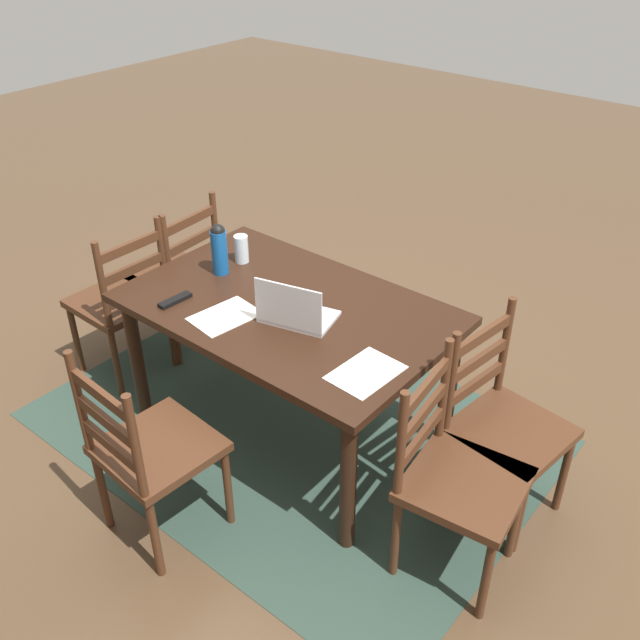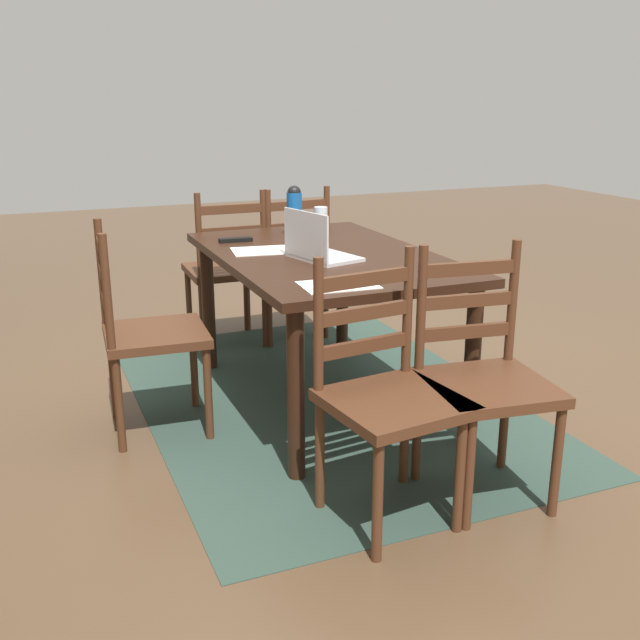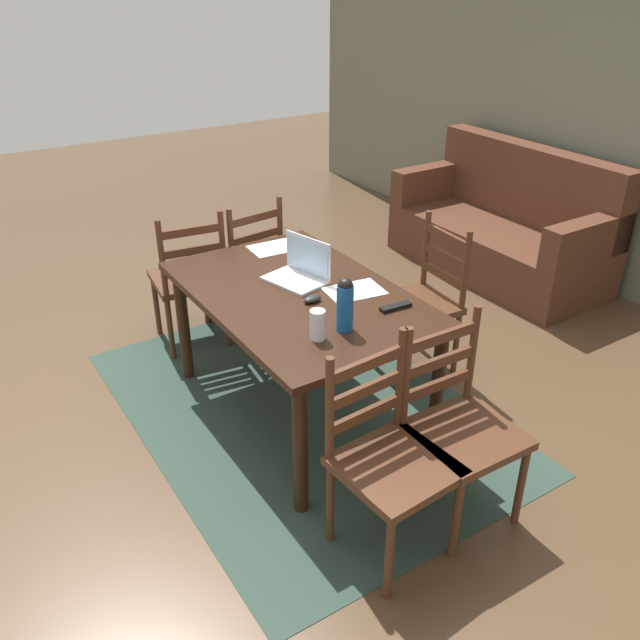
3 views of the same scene
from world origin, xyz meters
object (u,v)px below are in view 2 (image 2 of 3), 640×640
(chair_left_near, at_px, (483,380))
(dining_table, at_px, (324,272))
(computer_mouse, at_px, (314,244))
(chair_right_far, at_px, (226,270))
(tv_remote, at_px, (236,240))
(water_bottle, at_px, (294,210))
(laptop, at_px, (317,247))
(chair_far_head, at_px, (146,333))
(chair_right_near, at_px, (288,264))
(chair_left_far, at_px, (388,396))
(drinking_glass, at_px, (321,220))

(chair_left_near, bearing_deg, dining_table, 10.78)
(computer_mouse, bearing_deg, chair_right_far, 7.66)
(chair_left_near, relative_size, tv_remote, 5.59)
(water_bottle, bearing_deg, laptop, 168.82)
(water_bottle, bearing_deg, chair_far_head, 117.57)
(chair_left_near, bearing_deg, water_bottle, 6.54)
(computer_mouse, bearing_deg, laptop, 155.99)
(chair_left_near, relative_size, chair_right_far, 1.00)
(tv_remote, bearing_deg, chair_right_near, 144.63)
(chair_left_near, distance_m, laptop, 1.02)
(chair_left_far, bearing_deg, chair_right_far, -0.11)
(chair_right_far, height_order, laptop, laptop)
(computer_mouse, relative_size, tv_remote, 0.59)
(chair_right_far, bearing_deg, computer_mouse, -167.73)
(chair_right_near, relative_size, chair_right_far, 1.00)
(chair_right_near, bearing_deg, chair_left_near, -179.93)
(dining_table, bearing_deg, chair_right_far, 10.55)
(water_bottle, bearing_deg, chair_left_near, -173.46)
(chair_left_near, xyz_separation_m, tv_remote, (1.47, 0.51, 0.30))
(laptop, xyz_separation_m, drinking_glass, (0.59, -0.27, 0.01))
(chair_far_head, relative_size, computer_mouse, 9.50)
(chair_right_near, bearing_deg, chair_right_far, 90.01)
(chair_right_near, height_order, chair_far_head, same)
(chair_right_far, relative_size, tv_remote, 5.59)
(dining_table, height_order, water_bottle, water_bottle)
(laptop, bearing_deg, chair_left_near, -162.50)
(chair_left_near, height_order, computer_mouse, chair_left_near)
(dining_table, distance_m, chair_left_far, 1.08)
(dining_table, bearing_deg, chair_right_near, -10.65)
(chair_right_near, height_order, chair_right_far, same)
(chair_right_far, relative_size, chair_far_head, 1.00)
(drinking_glass, relative_size, computer_mouse, 1.44)
(dining_table, relative_size, water_bottle, 5.72)
(chair_left_far, height_order, computer_mouse, chair_left_far)
(chair_right_near, relative_size, laptop, 2.60)
(chair_far_head, relative_size, drinking_glass, 6.59)
(chair_right_far, height_order, computer_mouse, chair_right_far)
(chair_right_near, xyz_separation_m, water_bottle, (-0.58, 0.17, 0.43))
(dining_table, distance_m, chair_right_near, 1.08)
(chair_left_near, bearing_deg, tv_remote, 19.05)
(dining_table, bearing_deg, computer_mouse, -1.11)
(chair_right_far, bearing_deg, chair_left_far, 179.89)
(chair_right_near, height_order, laptop, laptop)
(chair_left_near, bearing_deg, drinking_glass, 0.81)
(chair_far_head, bearing_deg, chair_left_far, -147.91)
(chair_left_far, height_order, chair_far_head, same)
(chair_right_far, xyz_separation_m, chair_left_far, (-2.09, 0.00, 0.00))
(dining_table, xyz_separation_m, chair_right_near, (1.04, -0.20, -0.20))
(chair_left_near, bearing_deg, laptop, 17.50)
(water_bottle, relative_size, tv_remote, 1.55)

